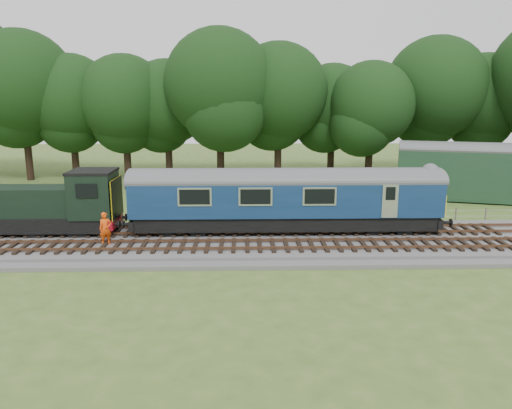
{
  "coord_description": "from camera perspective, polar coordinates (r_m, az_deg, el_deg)",
  "views": [
    {
      "loc": [
        1.96,
        -27.32,
        8.33
      ],
      "look_at": [
        2.65,
        1.4,
        2.0
      ],
      "focal_mm": 35.0,
      "sensor_mm": 36.0,
      "label": 1
    }
  ],
  "objects": [
    {
      "name": "dmu_railcar",
      "position": [
        29.38,
        3.4,
        1.17
      ],
      "size": [
        18.05,
        2.86,
        3.88
      ],
      "color": "black",
      "rests_on": "ground"
    },
    {
      "name": "fence",
      "position": [
        32.95,
        -4.75,
        -2.26
      ],
      "size": [
        64.0,
        0.12,
        1.0
      ],
      "primitive_type": null,
      "color": "#6B6054",
      "rests_on": "ground"
    },
    {
      "name": "ballast",
      "position": [
        28.58,
        -5.27,
        -4.21
      ],
      "size": [
        70.0,
        7.0,
        0.35
      ],
      "primitive_type": "cube",
      "color": "#4C4C4F",
      "rests_on": "ground"
    },
    {
      "name": "track_north",
      "position": [
        29.85,
        -5.1,
        -3.0
      ],
      "size": [
        67.2,
        2.4,
        0.21
      ],
      "color": "black",
      "rests_on": "ballast"
    },
    {
      "name": "shunter_loco",
      "position": [
        31.58,
        -22.68,
        -0.16
      ],
      "size": [
        8.91,
        2.6,
        3.38
      ],
      "color": "black",
      "rests_on": "ground"
    },
    {
      "name": "ground",
      "position": [
        28.63,
        -5.26,
        -4.54
      ],
      "size": [
        120.0,
        120.0,
        0.0
      ],
      "primitive_type": "plane",
      "color": "#406224",
      "rests_on": "ground"
    },
    {
      "name": "tree_line",
      "position": [
        50.06,
        -3.61,
        2.83
      ],
      "size": [
        70.0,
        8.0,
        18.0
      ],
      "primitive_type": null,
      "color": "black",
      "rests_on": "ground"
    },
    {
      "name": "worker",
      "position": [
        28.15,
        -16.83,
        -2.67
      ],
      "size": [
        0.79,
        0.7,
        1.81
      ],
      "primitive_type": "imported",
      "rotation": [
        0.0,
        0.0,
        0.5
      ],
      "color": "#FF4D0D",
      "rests_on": "ballast"
    },
    {
      "name": "track_south",
      "position": [
        26.98,
        -5.5,
        -4.69
      ],
      "size": [
        67.2,
        2.4,
        0.21
      ],
      "color": "black",
      "rests_on": "ballast"
    }
  ]
}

